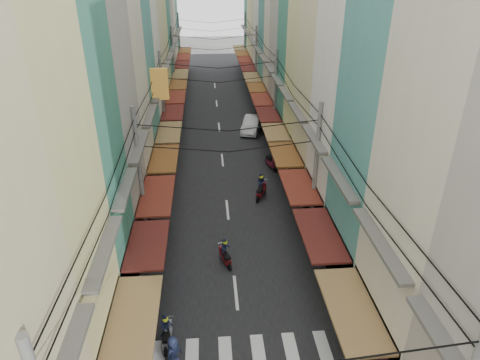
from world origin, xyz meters
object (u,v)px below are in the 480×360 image
bicycle (343,286)px  traffic_sign (337,242)px  market_umbrella (408,348)px  white_car (252,131)px

bicycle → traffic_sign: traffic_sign is taller
traffic_sign → market_umbrella: bearing=-83.6°
bicycle → market_umbrella: (0.36, -5.96, 2.24)m
bicycle → traffic_sign: (-0.38, 0.61, 2.31)m
bicycle → market_umbrella: market_umbrella is taller
white_car → bicycle: white_car is taller
white_car → bicycle: 22.65m
white_car → market_umbrella: 28.70m
white_car → market_umbrella: (2.71, -28.49, 2.24)m
white_car → traffic_sign: traffic_sign is taller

